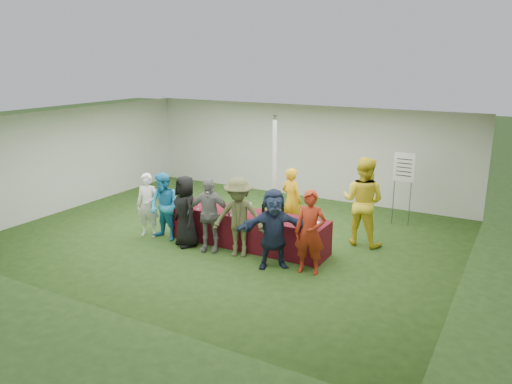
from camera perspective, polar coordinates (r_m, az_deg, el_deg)
The scene contains 18 objects.
ground at distance 11.65m, azimuth -2.85°, elevation -5.01°, with size 60.00×60.00×0.00m, color #284719.
tent at distance 12.03m, azimuth 2.12°, elevation 2.36°, with size 10.00×10.00×10.00m.
serving_table at distance 10.92m, azimuth -0.92°, elevation -4.30°, with size 3.60×0.80×0.75m, color maroon.
wine_bottles at distance 10.63m, azimuth 1.99°, elevation -2.04°, with size 0.53×0.15×0.32m.
wine_glasses at distance 10.77m, azimuth -3.62°, elevation -1.88°, with size 2.79×0.14×0.16m.
water_bottle at distance 10.83m, azimuth -0.65°, elevation -1.80°, with size 0.07×0.07×0.23m.
bar_towel at distance 10.20m, azimuth 6.57°, elevation -3.50°, with size 0.25×0.18×0.03m, color white.
dump_bucket at distance 9.92m, azimuth 6.23°, elevation -3.57°, with size 0.27×0.27×0.18m, color slate.
wine_list_sign at distance 12.55m, azimuth 16.53°, elevation 2.12°, with size 0.50×0.03×1.80m.
staff_pourer at distance 11.64m, azimuth 4.09°, elevation -0.99°, with size 0.57×0.37×1.56m, color #EFAD13.
staff_back at distance 11.10m, azimuth 12.12°, elevation -1.04°, with size 0.95×0.74×1.96m, color yellow.
customer_0 at distance 11.67m, azimuth -12.26°, elevation -1.47°, with size 0.54×0.35×1.48m, color white.
customer_1 at distance 11.36m, azimuth -10.44°, elevation -1.67°, with size 0.75×0.58×1.54m, color #2594CD.
customer_2 at distance 10.92m, azimuth -8.04°, elevation -2.18°, with size 0.77×0.50×1.57m, color black.
customer_3 at distance 10.58m, azimuth -5.44°, elevation -2.58°, with size 0.94×0.39×1.60m, color slate.
customer_4 at distance 10.25m, azimuth -1.99°, elevation -2.90°, with size 1.08×0.62×1.67m, color #4E502D.
customer_5 at distance 9.71m, azimuth 2.02°, elevation -4.21°, with size 1.47×0.47×1.59m, color #1E2944.
customer_6 at distance 9.49m, azimuth 6.19°, elevation -4.59°, with size 0.60×0.39×1.64m, color maroon.
Camera 1 is at (5.83, -9.25, 4.01)m, focal length 35.00 mm.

